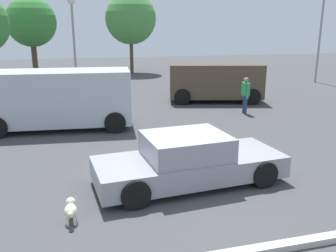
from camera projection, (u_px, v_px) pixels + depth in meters
The scene contains 10 objects.
ground_plane at pixel (183, 183), 8.66m from camera, with size 80.00×80.00×0.00m, color #424244.
sedan_foreground at pixel (188, 161), 8.51m from camera, with size 4.63×2.14×1.22m.
dog at pixel (71, 209), 6.86m from camera, with size 0.25×0.61×0.41m.
van_white at pixel (59, 98), 13.11m from camera, with size 5.36×2.58×2.16m.
suv_dark at pixel (215, 81), 18.18m from camera, with size 4.97×3.10×1.91m.
pedestrian at pixel (245, 92), 15.51m from camera, with size 0.28×0.57×1.59m.
light_post_near at pixel (322, 21), 23.91m from camera, with size 0.44×0.44×6.08m.
light_post_mid at pixel (73, 26), 22.25m from camera, with size 0.44×0.44×5.50m.
tree_back_left at pixel (131, 19), 28.94m from camera, with size 4.12×4.12×6.48m.
tree_back_center at pixel (31, 22), 27.56m from camera, with size 3.81×3.81×6.05m.
Camera 1 is at (-2.42, -7.62, 3.61)m, focal length 38.14 mm.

